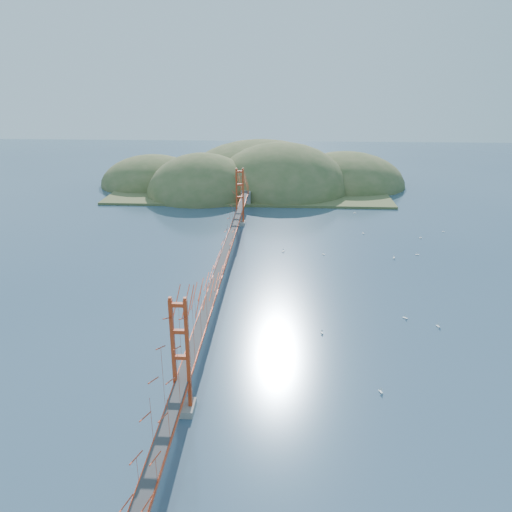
{
  "coord_description": "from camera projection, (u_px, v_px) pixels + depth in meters",
  "views": [
    {
      "loc": [
        8.95,
        -68.16,
        29.9
      ],
      "look_at": [
        5.0,
        0.0,
        4.4
      ],
      "focal_mm": 35.0,
      "sensor_mm": 36.0,
      "label": 1
    }
  ],
  "objects": [
    {
      "name": "sailboat_10",
      "position": [
        381.0,
        391.0,
        49.24
      ],
      "size": [
        0.59,
        0.61,
        0.69
      ],
      "color": "white",
      "rests_on": "ground"
    },
    {
      "name": "bridge",
      "position": [
        222.0,
        238.0,
        72.41
      ],
      "size": [
        2.2,
        94.4,
        12.0
      ],
      "color": "gray",
      "rests_on": "ground"
    },
    {
      "name": "sailboat_6",
      "position": [
        438.0,
        326.0,
        61.8
      ],
      "size": [
        0.65,
        0.65,
        0.73
      ],
      "color": "white",
      "rests_on": "ground"
    },
    {
      "name": "sailboat_7",
      "position": [
        417.0,
        254.0,
        85.86
      ],
      "size": [
        0.6,
        0.49,
        0.71
      ],
      "color": "white",
      "rests_on": "ground"
    },
    {
      "name": "sailboat_17",
      "position": [
        443.0,
        231.0,
        98.13
      ],
      "size": [
        0.51,
        0.41,
        0.59
      ],
      "color": "white",
      "rests_on": "ground"
    },
    {
      "name": "ground",
      "position": [
        223.0,
        283.0,
        74.69
      ],
      "size": [
        320.0,
        320.0,
        0.0
      ],
      "primitive_type": "plane",
      "color": "#324C65",
      "rests_on": "ground"
    },
    {
      "name": "sailboat_2",
      "position": [
        405.0,
        317.0,
        63.89
      ],
      "size": [
        0.68,
        0.68,
        0.71
      ],
      "color": "white",
      "rests_on": "ground"
    },
    {
      "name": "sailboat_4",
      "position": [
        394.0,
        258.0,
        84.35
      ],
      "size": [
        0.62,
        0.62,
        0.7
      ],
      "color": "white",
      "rests_on": "ground"
    },
    {
      "name": "sailboat_0",
      "position": [
        322.0,
        332.0,
        60.3
      ],
      "size": [
        0.54,
        0.55,
        0.62
      ],
      "color": "white",
      "rests_on": "ground"
    },
    {
      "name": "sailboat_8",
      "position": [
        421.0,
        238.0,
        94.41
      ],
      "size": [
        0.59,
        0.58,
        0.66
      ],
      "color": "white",
      "rests_on": "ground"
    },
    {
      "name": "sailboat_15",
      "position": [
        363.0,
        233.0,
        97.08
      ],
      "size": [
        0.56,
        0.56,
        0.63
      ],
      "color": "white",
      "rests_on": "ground"
    },
    {
      "name": "sailboat_16",
      "position": [
        323.0,
        254.0,
        86.05
      ],
      "size": [
        0.56,
        0.56,
        0.62
      ],
      "color": "white",
      "rests_on": "ground"
    },
    {
      "name": "sailboat_12",
      "position": [
        355.0,
        213.0,
        110.75
      ],
      "size": [
        0.64,
        0.59,
        0.72
      ],
      "color": "white",
      "rests_on": "ground"
    },
    {
      "name": "sailboat_3",
      "position": [
        283.0,
        251.0,
        87.41
      ],
      "size": [
        0.66,
        0.66,
        0.69
      ],
      "color": "white",
      "rests_on": "ground"
    },
    {
      "name": "far_headlands",
      "position": [
        260.0,
        185.0,
        138.65
      ],
      "size": [
        84.0,
        58.0,
        25.0
      ],
      "color": "olive",
      "rests_on": "ground"
    }
  ]
}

